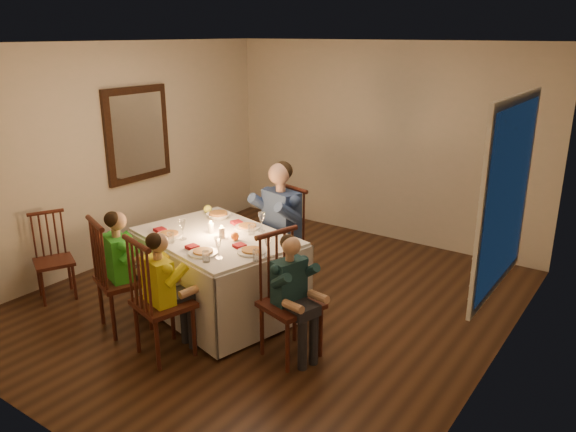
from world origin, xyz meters
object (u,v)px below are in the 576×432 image
Objects in this scene: child_teal at (291,355)px; chair_adult at (280,285)px; chair_end at (291,355)px; child_green at (128,326)px; dining_table at (217,257)px; chair_near_right at (167,354)px; child_yellow at (167,354)px; serving_bowl at (218,216)px; chair_extra at (59,297)px; chair_near_left at (128,326)px; adult at (280,285)px.

chair_adult is at bearing 55.29° from child_teal.
child_green is at bearing 122.82° from chair_end.
chair_near_right is (0.16, -0.87, -0.58)m from dining_table.
chair_adult and chair_near_right have the same top height.
chair_end is (1.07, -0.26, -0.58)m from dining_table.
serving_bowl is (-0.48, 1.26, 0.85)m from child_yellow.
dining_table reaches higher than chair_extra.
adult reaches higher than chair_near_left.
dining_table is at bearing 91.67° from chair_end.
chair_near_left is 1.73m from adult.
chair_end is (0.92, -1.11, 0.00)m from chair_adult.
chair_adult is 0.95× the size of child_green.
child_teal is at bearing -36.20° from chair_adult.
dining_table reaches higher than chair_end.
chair_extra is 0.79× the size of child_green.
chair_extra is 0.66× the size of adult.
child_teal reaches higher than chair_near_left.
chair_near_left is at bearing -99.14° from serving_bowl.
chair_near_right is at bearing 139.28° from child_teal.
dining_table is 1.03m from adult.
chair_adult is 1.00× the size of chair_near_right.
serving_bowl is (-0.47, -0.45, 0.85)m from chair_adult.
chair_adult is 4.60× the size of serving_bowl.
child_green is at bearing 4.60° from child_yellow.
chair_near_right is at bearing -0.00° from child_yellow.
chair_near_right is 0.00m from child_yellow.
chair_end is at bearing 0.00° from child_teal.
chair_end is at bearing -54.38° from chair_extra.
dining_table is at bearing -64.87° from chair_near_right.
child_yellow is at bearing 139.28° from child_teal.
child_green is at bearing -0.00° from chair_near_left.
adult reaches higher than child_yellow.
chair_near_left is 1.00× the size of chair_end.
chair_near_right is 0.98× the size of child_yellow.
child_yellow is at bearing -168.94° from chair_near_left.
chair_end is 0.00m from child_teal.
child_teal is (0.91, 0.61, 0.00)m from chair_near_right.
child_green is (-0.50, -0.76, -0.58)m from dining_table.
child_green is at bearing 122.82° from child_teal.
chair_near_left is at bearing 4.60° from chair_near_right.
chair_near_left is (-0.50, -0.76, -0.58)m from dining_table.
child_teal is 4.61× the size of serving_bowl.
chair_near_right is 0.95× the size of child_green.
child_green is (-0.66, -1.60, 0.00)m from adult.
child_yellow reaches higher than child_teal.
chair_near_left is at bearing -64.59° from chair_extra.
chair_extra is at bearing 10.92° from child_yellow.
chair_near_right is 1.09m from child_teal.
dining_table reaches higher than child_yellow.
serving_bowl is at bearing -22.95° from chair_extra.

